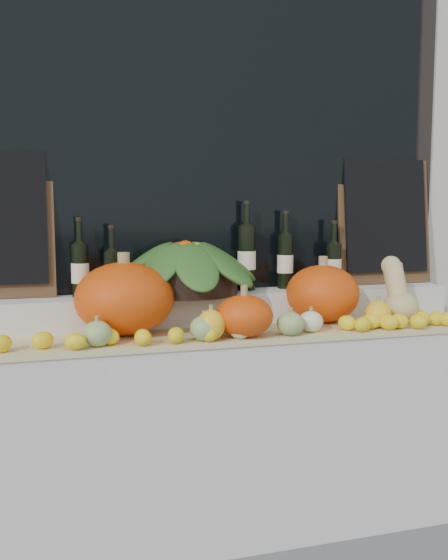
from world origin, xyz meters
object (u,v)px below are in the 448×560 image
(pumpkin_left, at_px, (124,298))
(wine_bottle_tall, at_px, (247,257))
(produce_bowl, at_px, (186,267))
(butternut_squash, at_px, (398,296))
(pumpkin_right, at_px, (322,294))

(pumpkin_left, height_order, wine_bottle_tall, wine_bottle_tall)
(pumpkin_left, bearing_deg, wine_bottle_tall, 19.15)
(wine_bottle_tall, bearing_deg, produce_bowl, -172.54)
(produce_bowl, bearing_deg, wine_bottle_tall, 7.46)
(butternut_squash, bearing_deg, pumpkin_left, 176.46)
(pumpkin_left, bearing_deg, pumpkin_right, 1.52)
(pumpkin_right, height_order, wine_bottle_tall, wine_bottle_tall)
(butternut_squash, height_order, produce_bowl, produce_bowl)
(pumpkin_right, xyz_separation_m, produce_bowl, (-0.60, 0.14, 0.12))
(wine_bottle_tall, bearing_deg, pumpkin_right, -31.25)
(pumpkin_left, xyz_separation_m, butternut_squash, (1.22, -0.08, -0.03))
(butternut_squash, distance_m, wine_bottle_tall, 0.71)
(pumpkin_left, height_order, pumpkin_right, pumpkin_left)
(pumpkin_right, relative_size, butternut_squash, 1.12)
(butternut_squash, height_order, wine_bottle_tall, wine_bottle_tall)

